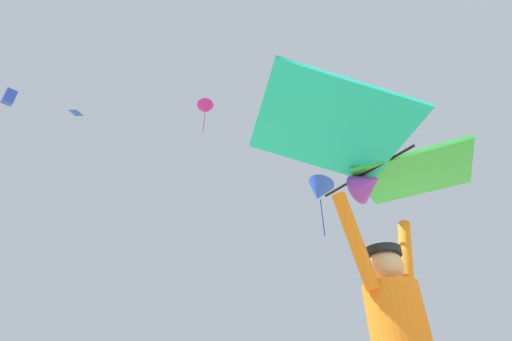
{
  "coord_description": "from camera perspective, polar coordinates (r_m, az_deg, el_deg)",
  "views": [
    {
      "loc": [
        -1.98,
        -1.47,
        0.68
      ],
      "look_at": [
        -0.3,
        2.27,
        3.55
      ],
      "focal_mm": 25.14,
      "sensor_mm": 36.0,
      "label": 1
    }
  ],
  "objects": [
    {
      "name": "distant_kite_blue_low_left",
      "position": [
        25.99,
        -26.69,
        8.26
      ],
      "size": [
        0.79,
        0.79,
        0.26
      ],
      "color": "blue"
    },
    {
      "name": "distant_kite_yellow_low_right",
      "position": [
        24.39,
        16.81,
        4.35
      ],
      "size": [
        1.17,
        1.16,
        0.29
      ],
      "color": "yellow"
    },
    {
      "name": "distant_kite_magenta_overhead_distant",
      "position": [
        19.43,
        -8.05,
        9.72
      ],
      "size": [
        1.14,
        1.25,
        2.05
      ],
      "color": "#DB2393"
    },
    {
      "name": "distant_kite_blue_mid_right",
      "position": [
        17.73,
        10.05,
        -3.24
      ],
      "size": [
        2.05,
        1.88,
        3.13
      ],
      "color": "blue"
    },
    {
      "name": "distant_kite_blue_far_center",
      "position": [
        32.46,
        -34.62,
        9.6
      ],
      "size": [
        0.9,
        1.1,
        1.24
      ],
      "color": "blue"
    },
    {
      "name": "held_stunt_kite",
      "position": [
        2.85,
        18.36,
        1.66
      ],
      "size": [
        2.19,
        1.36,
        0.44
      ],
      "color": "black"
    }
  ]
}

